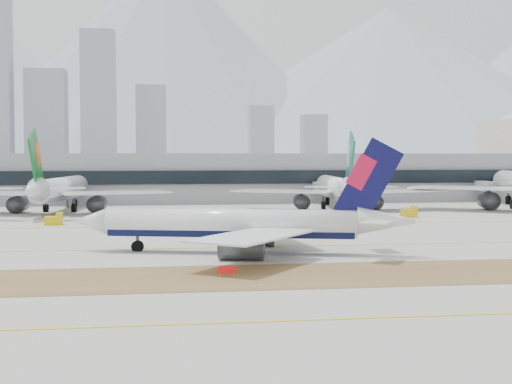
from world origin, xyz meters
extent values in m
plane|color=#A6A39B|center=(0.00, 0.00, 0.00)|extent=(3000.00, 3000.00, 0.00)
cube|color=brown|center=(0.00, -32.00, 0.02)|extent=(360.00, 18.00, 0.06)
cube|color=yellow|center=(0.00, -5.00, 0.03)|extent=(360.00, 0.45, 0.04)
cube|color=yellow|center=(0.00, -55.00, 0.03)|extent=(360.00, 0.45, 0.04)
cube|color=yellow|center=(0.00, 30.00, 0.03)|extent=(360.00, 0.45, 0.04)
cylinder|color=white|center=(-11.41, -10.95, 4.50)|extent=(37.19, 13.58, 4.09)
cube|color=black|center=(-11.41, -10.95, 3.37)|extent=(36.31, 12.80, 1.84)
cone|color=white|center=(-32.24, -5.40, 4.50)|extent=(6.57, 5.42, 4.09)
cone|color=white|center=(10.67, -16.83, 5.01)|extent=(9.08, 6.09, 4.09)
cube|color=white|center=(-3.84, -1.23, 3.88)|extent=(11.65, 21.14, 0.25)
cube|color=white|center=(10.53, -11.29, 5.32)|extent=(3.94, 5.91, 0.16)
cylinder|color=#3F4247|center=(-6.84, -4.34, 1.64)|extent=(6.81, 4.57, 3.07)
cube|color=#3F4247|center=(-6.84, -4.34, 2.86)|extent=(2.59, 0.97, 1.43)
cube|color=white|center=(-9.68, -23.14, 3.88)|extent=(19.49, 21.66, 0.25)
cube|color=white|center=(7.79, -21.57, 5.32)|extent=(6.16, 6.78, 0.16)
cylinder|color=#3F4247|center=(-10.73, -18.95, 1.64)|extent=(6.81, 4.57, 3.07)
cube|color=#3F4247|center=(-10.73, -18.95, 2.86)|extent=(2.59, 0.97, 1.43)
cube|color=#0B0A40|center=(8.16, -16.16, 10.71)|extent=(9.85, 2.96, 12.81)
cube|color=red|center=(7.15, -15.89, 12.09)|extent=(4.52, 1.61, 5.49)
cylinder|color=#3F4247|center=(-25.15, -7.29, 1.23)|extent=(0.49, 0.49, 2.45)
cylinder|color=black|center=(-25.15, -7.29, 0.72)|extent=(1.96, 1.17, 1.84)
cylinder|color=#3F4247|center=(-11.10, -13.78, 1.23)|extent=(0.49, 0.49, 2.45)
cylinder|color=black|center=(-11.10, -13.78, 0.72)|extent=(1.96, 1.17, 1.84)
cylinder|color=#3F4247|center=(-9.73, -8.65, 1.23)|extent=(0.49, 0.49, 2.45)
cylinder|color=black|center=(-9.73, -8.65, 0.72)|extent=(1.96, 1.17, 1.84)
cylinder|color=white|center=(-46.37, 71.70, 6.03)|extent=(10.04, 41.78, 5.48)
cube|color=slate|center=(-46.37, 71.70, 4.52)|extent=(9.13, 40.87, 2.47)
cone|color=white|center=(-43.72, 95.43, 6.03)|extent=(6.15, 6.90, 5.48)
cone|color=white|center=(-49.18, 46.53, 6.71)|extent=(6.47, 9.76, 5.48)
cube|color=white|center=(-32.34, 64.01, 5.21)|extent=(28.58, 18.70, 0.33)
cube|color=white|center=(-41.90, 47.46, 7.12)|extent=(8.33, 5.49, 0.22)
cylinder|color=#3F4247|center=(-36.94, 67.28, 2.19)|extent=(4.85, 7.32, 4.11)
cube|color=#3F4247|center=(-36.94, 67.28, 3.84)|extent=(0.73, 2.91, 1.92)
cube|color=white|center=(-56.07, 49.04, 7.12)|extent=(8.65, 6.84, 0.22)
cylinder|color=#3F4247|center=(-56.54, 69.47, 2.19)|extent=(4.85, 7.32, 4.11)
cube|color=#3F4247|center=(-56.54, 69.47, 3.84)|extent=(0.73, 2.91, 1.92)
cube|color=#0D5D1C|center=(-48.86, 49.39, 13.22)|extent=(1.76, 11.44, 14.70)
cube|color=#DF440D|center=(-48.73, 50.54, 14.82)|extent=(1.17, 5.20, 6.29)
cylinder|color=#3F4247|center=(-44.62, 87.34, 1.64)|extent=(0.66, 0.66, 3.29)
cylinder|color=black|center=(-44.62, 87.34, 0.96)|extent=(1.23, 2.56, 2.47)
cylinder|color=#3F4247|center=(-50.04, 70.95, 1.64)|extent=(0.66, 0.66, 3.29)
cylinder|color=black|center=(-50.04, 70.95, 0.96)|extent=(1.23, 2.56, 2.47)
cylinder|color=#3F4247|center=(-42.96, 70.16, 1.64)|extent=(0.66, 0.66, 3.29)
cylinder|color=black|center=(-42.96, 70.16, 0.96)|extent=(1.23, 2.56, 2.47)
cylinder|color=white|center=(25.86, 70.99, 5.91)|extent=(9.31, 40.92, 5.37)
cube|color=slate|center=(25.86, 70.99, 4.43)|extent=(8.43, 40.03, 2.42)
cone|color=white|center=(28.15, 94.27, 5.91)|extent=(5.95, 6.70, 5.37)
cone|color=white|center=(23.43, 46.31, 6.58)|extent=(6.23, 9.50, 5.37)
cube|color=white|center=(39.70, 63.64, 5.10)|extent=(28.06, 18.60, 0.32)
cube|color=white|center=(30.54, 47.31, 6.98)|extent=(8.19, 5.47, 0.21)
cylinder|color=#3F4247|center=(35.16, 66.79, 2.15)|extent=(4.67, 7.13, 4.03)
cube|color=#3F4247|center=(35.16, 66.79, 3.76)|extent=(0.68, 2.84, 1.88)
cube|color=white|center=(10.85, 66.48, 5.10)|extent=(28.31, 22.41, 0.32)
cube|color=white|center=(16.65, 48.67, 6.98)|extent=(8.47, 6.63, 0.21)
cylinder|color=#3F4247|center=(15.92, 68.68, 2.15)|extent=(4.67, 7.13, 4.03)
cube|color=#3F4247|center=(15.92, 68.68, 3.76)|extent=(0.68, 2.84, 1.88)
cube|color=#14594F|center=(23.71, 49.11, 12.95)|extent=(1.58, 11.22, 14.40)
cube|color=#A6ABB0|center=(23.82, 50.23, 14.52)|extent=(1.08, 5.10, 6.16)
cylinder|color=#3F4247|center=(27.37, 86.34, 1.61)|extent=(0.64, 0.64, 3.22)
cylinder|color=black|center=(27.37, 86.34, 0.94)|extent=(1.17, 2.50, 2.42)
cylinder|color=#3F4247|center=(22.28, 70.21, 1.61)|extent=(0.64, 0.64, 3.22)
cylinder|color=black|center=(22.28, 70.21, 0.94)|extent=(1.17, 2.50, 2.42)
cylinder|color=#3F4247|center=(29.22, 69.53, 1.61)|extent=(0.64, 0.64, 3.22)
cylinder|color=black|center=(29.22, 69.53, 0.94)|extent=(1.17, 2.50, 2.42)
cone|color=white|center=(82.81, 90.26, 6.83)|extent=(7.58, 8.32, 6.21)
cube|color=white|center=(59.27, 60.63, 5.90)|extent=(32.32, 28.04, 0.37)
cylinder|color=#3F4247|center=(65.38, 62.48, 2.48)|extent=(6.20, 8.63, 4.65)
cube|color=#3F4247|center=(65.38, 62.48, 4.34)|extent=(1.14, 3.28, 2.17)
cylinder|color=#3F4247|center=(80.87, 81.25, 1.86)|extent=(0.74, 0.74, 3.72)
cylinder|color=black|center=(80.87, 81.25, 1.09)|extent=(1.65, 2.96, 2.79)
cube|color=gray|center=(0.00, 115.00, 7.50)|extent=(280.00, 42.00, 15.00)
cube|color=black|center=(0.00, 93.50, 7.95)|extent=(280.00, 1.20, 4.00)
cube|color=beige|center=(110.00, 135.00, 14.10)|extent=(2.00, 57.00, 27.90)
cube|color=red|center=(-14.03, -32.00, 0.90)|extent=(2.20, 0.15, 0.90)
cylinder|color=orange|center=(-14.83, -32.00, 0.25)|extent=(0.10, 0.10, 0.50)
cylinder|color=orange|center=(-13.23, -32.00, 0.25)|extent=(0.10, 0.10, 0.50)
cube|color=#E0B30B|center=(36.29, 43.31, 0.90)|extent=(3.50, 2.00, 1.80)
cube|color=#E0B30B|center=(37.49, 43.31, 2.10)|extent=(1.20, 1.80, 1.00)
cylinder|color=black|center=(35.09, 42.51, 0.35)|extent=(0.70, 0.30, 0.70)
cylinder|color=black|center=(35.09, 44.11, 0.35)|extent=(0.70, 0.30, 0.70)
cylinder|color=black|center=(37.49, 42.51, 0.35)|extent=(0.70, 0.30, 0.70)
cylinder|color=black|center=(37.49, 44.11, 0.35)|extent=(0.70, 0.30, 0.70)
cube|color=#E0B30B|center=(-43.36, 36.10, 0.90)|extent=(3.50, 2.00, 1.80)
cube|color=#E0B30B|center=(-42.16, 36.10, 2.10)|extent=(1.20, 1.80, 1.00)
cylinder|color=black|center=(-44.56, 35.30, 0.35)|extent=(0.70, 0.30, 0.70)
cylinder|color=black|center=(-44.56, 36.90, 0.35)|extent=(0.70, 0.30, 0.70)
cylinder|color=black|center=(-42.16, 35.30, 0.35)|extent=(0.70, 0.30, 0.70)
cylinder|color=black|center=(-42.16, 36.90, 0.35)|extent=(0.70, 0.30, 0.70)
cube|color=#8D92A1|center=(-105.00, 455.00, 40.00)|extent=(30.00, 27.00, 80.00)
cube|color=#8D92A1|center=(-65.00, 450.00, 55.00)|extent=(26.00, 23.40, 110.00)
cube|color=#8D92A1|center=(-25.00, 465.00, 35.00)|extent=(24.00, 21.60, 70.00)
cube|color=#8D92A1|center=(65.00, 470.00, 27.50)|extent=(20.00, 18.00, 55.00)
cube|color=#8D92A1|center=(110.00, 470.00, 24.00)|extent=(20.00, 18.00, 48.00)
cone|color=#9EA8B7|center=(0.00, 1400.00, 211.50)|extent=(900.00, 900.00, 470.00)
cone|color=#9EA8B7|center=(480.00, 1390.00, 157.50)|extent=(1120.00, 1120.00, 350.00)
camera|label=1|loc=(-22.49, -115.79, 14.58)|focal=50.00mm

